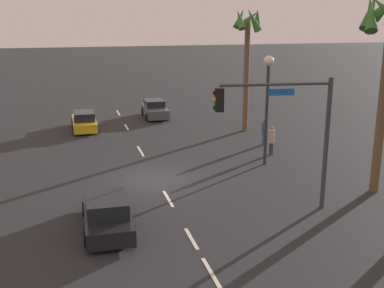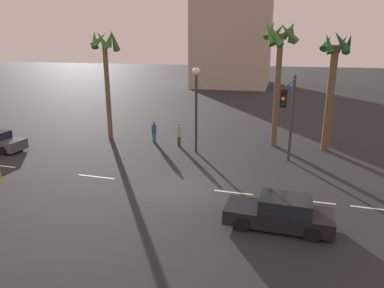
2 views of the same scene
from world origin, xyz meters
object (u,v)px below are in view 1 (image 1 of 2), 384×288
Objects in this scene: car_0 at (107,213)px; pedestrian_1 at (265,131)px; car_1 at (84,121)px; car_2 at (155,110)px; palm_tree_2 at (247,39)px; streetlamp at (268,89)px; pedestrian_0 at (271,140)px; traffic_signal at (288,122)px.

pedestrian_1 reaches higher than car_0.
car_2 is at bearing 117.82° from car_1.
car_2 is 10.30m from palm_tree_2.
palm_tree_2 is at bearing 74.06° from car_1.
car_2 reaches higher than car_1.
pedestrian_1 is 7.00m from palm_tree_2.
pedestrian_1 is at bearing 157.35° from streetlamp.
palm_tree_2 is at bearing 173.57° from pedestrian_0.
car_0 is 17.57m from car_1.
pedestrian_1 is at bearing 132.91° from car_0.
pedestrian_0 reaches higher than pedestrian_1.
car_1 is at bearing -139.67° from streetlamp.
car_1 is 0.49× the size of palm_tree_2.
car_1 is at bearing -105.94° from palm_tree_2.
car_2 is 2.37× the size of pedestrian_1.
streetlamp reaches higher than traffic_signal.
palm_tree_2 is (6.34, 5.53, 5.94)m from car_2.
car_0 is 0.75× the size of streetlamp.
pedestrian_0 is (12.65, 4.82, 0.28)m from car_2.
streetlamp is 3.91m from pedestrian_0.
car_1 is at bearing -156.38° from traffic_signal.
streetlamp is 3.61× the size of pedestrian_1.
car_1 is 0.71× the size of streetlamp.
pedestrian_1 reaches higher than car_1.
palm_tree_2 reaches higher than car_0.
traffic_signal is 0.94× the size of streetlamp.
pedestrian_1 is (-10.29, 11.07, 0.24)m from car_0.
pedestrian_0 is at bearing -6.43° from palm_tree_2.
palm_tree_2 reaches higher than pedestrian_1.
car_0 is 0.80× the size of traffic_signal.
car_0 is 11.92m from streetlamp.
car_0 is at bearing -90.32° from traffic_signal.
car_2 is 2.27× the size of pedestrian_0.
traffic_signal is at bearing -14.36° from palm_tree_2.
car_2 is 11.66m from pedestrian_1.
pedestrian_0 is (-8.05, 2.97, -2.99)m from traffic_signal.
car_2 is at bearing -165.55° from streetlamp.
car_2 is 0.66× the size of streetlamp.
car_2 is 15.23m from streetlamp.
car_2 is at bearing -159.15° from pedestrian_0.
palm_tree_2 is (3.25, 11.38, 5.97)m from car_1.
pedestrian_1 is (-10.33, 3.49, -3.04)m from traffic_signal.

